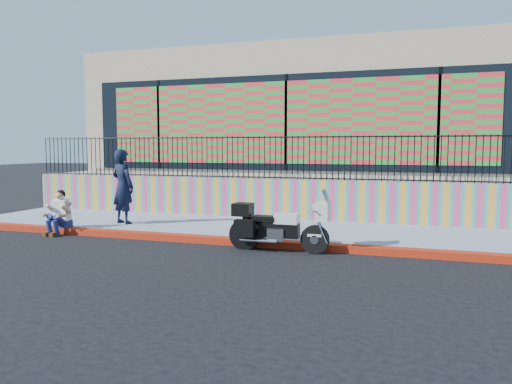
% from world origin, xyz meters
% --- Properties ---
extents(ground, '(90.00, 90.00, 0.00)m').
position_xyz_m(ground, '(0.00, 0.00, 0.00)').
color(ground, black).
rests_on(ground, ground).
extents(red_curb, '(16.00, 0.30, 0.15)m').
position_xyz_m(red_curb, '(0.00, 0.00, 0.07)').
color(red_curb, '#9E1C0B').
rests_on(red_curb, ground).
extents(sidewalk, '(16.00, 3.00, 0.15)m').
position_xyz_m(sidewalk, '(0.00, 1.65, 0.07)').
color(sidewalk, gray).
rests_on(sidewalk, ground).
extents(mural_wall, '(16.00, 0.20, 1.10)m').
position_xyz_m(mural_wall, '(0.00, 3.25, 0.70)').
color(mural_wall, '#E33B76').
rests_on(mural_wall, sidewalk).
extents(metal_fence, '(15.80, 0.04, 1.20)m').
position_xyz_m(metal_fence, '(0.00, 3.25, 1.85)').
color(metal_fence, black).
rests_on(metal_fence, mural_wall).
extents(elevated_platform, '(16.00, 10.00, 1.25)m').
position_xyz_m(elevated_platform, '(0.00, 8.35, 0.62)').
color(elevated_platform, gray).
rests_on(elevated_platform, ground).
extents(storefront_building, '(14.00, 8.06, 4.00)m').
position_xyz_m(storefront_building, '(0.00, 8.13, 3.25)').
color(storefront_building, tan).
rests_on(storefront_building, elevated_platform).
extents(police_motorcycle, '(2.08, 0.69, 1.29)m').
position_xyz_m(police_motorcycle, '(1.03, -0.35, 0.54)').
color(police_motorcycle, black).
rests_on(police_motorcycle, ground).
extents(police_officer, '(0.81, 0.65, 1.94)m').
position_xyz_m(police_officer, '(-3.54, 1.03, 1.12)').
color(police_officer, black).
rests_on(police_officer, sidewalk).
extents(seated_man, '(0.54, 0.71, 1.06)m').
position_xyz_m(seated_man, '(-4.60, -0.18, 0.45)').
color(seated_man, navy).
rests_on(seated_man, ground).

